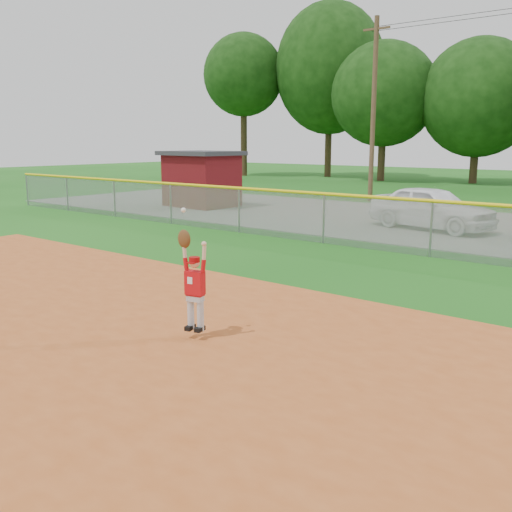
{
  "coord_description": "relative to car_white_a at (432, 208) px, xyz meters",
  "views": [
    {
      "loc": [
        5.68,
        -4.58,
        3.04
      ],
      "look_at": [
        -0.32,
        2.95,
        1.1
      ],
      "focal_mm": 40.0,
      "sensor_mm": 36.0,
      "label": 1
    }
  ],
  "objects": [
    {
      "name": "ballplayer",
      "position": [
        1.48,
        -13.17,
        0.16
      ],
      "size": [
        0.52,
        0.26,
        1.9
      ],
      "color": "silver",
      "rests_on": "ground"
    },
    {
      "name": "car_white_a",
      "position": [
        0.0,
        0.0,
        0.0
      ],
      "size": [
        4.66,
        2.56,
        1.5
      ],
      "primitive_type": "imported",
      "rotation": [
        0.0,
        0.0,
        1.38
      ],
      "color": "white",
      "rests_on": "parking_strip"
    },
    {
      "name": "parking_strip",
      "position": [
        1.82,
        1.39,
        -0.77
      ],
      "size": [
        44.0,
        10.0,
        0.03
      ],
      "primitive_type": "cube",
      "color": "slate",
      "rests_on": "ground"
    },
    {
      "name": "outfield_fence",
      "position": [
        1.82,
        -4.61,
        0.1
      ],
      "size": [
        40.06,
        0.1,
        1.55
      ],
      "color": "gray",
      "rests_on": "ground"
    },
    {
      "name": "ground",
      "position": [
        1.82,
        -14.61,
        -0.78
      ],
      "size": [
        120.0,
        120.0,
        0.0
      ],
      "primitive_type": "plane",
      "color": "#195814",
      "rests_on": "ground"
    },
    {
      "name": "utility_shed",
      "position": [
        -11.22,
        0.21,
        0.54
      ],
      "size": [
        3.63,
        2.92,
        2.59
      ],
      "color": "#510B0F",
      "rests_on": "ground"
    }
  ]
}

